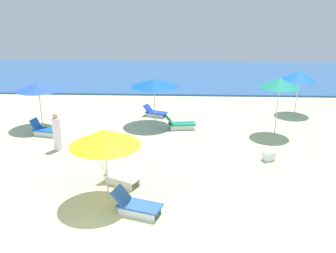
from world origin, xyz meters
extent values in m
cube|color=#2A5794|center=(0.00, 23.25, 0.06)|extent=(60.00, 13.51, 0.12)
cylinder|color=silver|center=(-4.76, 10.19, 0.93)|extent=(0.05, 0.05, 1.86)
cone|color=blue|center=(-4.76, 10.19, 2.04)|extent=(2.15, 2.15, 0.36)
cube|color=silver|center=(-4.18, 8.70, 0.12)|extent=(1.00, 0.25, 0.24)
cube|color=silver|center=(-4.08, 9.19, 0.12)|extent=(1.00, 0.25, 0.24)
cube|color=#1653A8|center=(-4.13, 8.94, 0.27)|extent=(1.23, 0.81, 0.06)
cube|color=#1653A8|center=(-4.64, 9.05, 0.51)|extent=(0.40, 0.61, 0.51)
cylinder|color=silver|center=(8.58, 12.96, 0.96)|extent=(0.05, 0.05, 1.91)
cone|color=#145DAF|center=(8.58, 12.96, 2.17)|extent=(1.85, 1.85, 0.51)
cylinder|color=silver|center=(6.72, 9.62, 1.13)|extent=(0.05, 0.05, 2.26)
cone|color=#17836B|center=(6.72, 9.62, 2.47)|extent=(1.81, 1.81, 0.44)
cylinder|color=silver|center=(0.88, 10.85, 0.97)|extent=(0.05, 0.05, 1.95)
cone|color=blue|center=(0.88, 10.85, 2.14)|extent=(2.39, 2.39, 0.38)
cube|color=silver|center=(0.78, 11.85, 0.09)|extent=(0.95, 0.40, 0.18)
cube|color=silver|center=(0.95, 12.30, 0.09)|extent=(0.95, 0.40, 0.18)
cube|color=#1D3AAC|center=(0.87, 12.08, 0.21)|extent=(1.24, 0.93, 0.06)
cube|color=#1D3AAC|center=(0.39, 12.26, 0.40)|extent=(0.55, 0.63, 0.40)
cube|color=silver|center=(2.31, 9.86, 0.12)|extent=(1.18, 0.19, 0.23)
cube|color=silver|center=(2.24, 10.35, 0.12)|extent=(1.18, 0.19, 0.23)
cube|color=#18795C|center=(2.27, 10.10, 0.26)|extent=(1.38, 0.75, 0.06)
cube|color=#18795C|center=(1.67, 10.02, 0.46)|extent=(0.45, 0.60, 0.43)
cylinder|color=silver|center=(-0.07, 3.23, 0.94)|extent=(0.05, 0.05, 1.88)
cone|color=yellow|center=(-0.07, 3.23, 2.14)|extent=(2.21, 2.21, 0.51)
cube|color=silver|center=(0.12, 4.03, 0.13)|extent=(1.02, 0.56, 0.26)
cube|color=silver|center=(0.35, 4.47, 0.13)|extent=(1.02, 0.56, 0.26)
cube|color=silver|center=(0.23, 4.25, 0.29)|extent=(1.39, 1.11, 0.06)
cube|color=silver|center=(-0.28, 4.52, 0.54)|extent=(0.58, 0.66, 0.53)
cube|color=silver|center=(0.96, 2.16, 0.12)|extent=(1.14, 0.40, 0.24)
cube|color=silver|center=(1.14, 2.69, 0.12)|extent=(1.14, 0.40, 0.24)
cube|color=#2D5CA5|center=(1.05, 2.43, 0.27)|extent=(1.45, 1.03, 0.06)
cube|color=#2D5CA5|center=(0.47, 2.61, 0.49)|extent=(0.61, 0.73, 0.47)
cylinder|color=white|center=(-2.99, 7.24, 0.70)|extent=(0.50, 0.50, 1.40)
sphere|color=tan|center=(-2.99, 7.24, 1.51)|extent=(0.24, 0.24, 0.24)
cube|color=white|center=(5.76, 6.49, 0.18)|extent=(0.55, 0.49, 0.36)
camera|label=1|loc=(2.31, -7.30, 6.22)|focal=39.86mm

